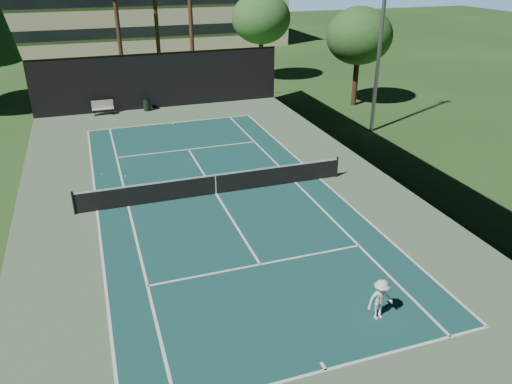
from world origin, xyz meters
TOP-DOWN VIEW (x-y plane):
  - ground at (0.00, 0.00)m, footprint 160.00×160.00m
  - apron_slab at (0.00, 0.00)m, footprint 18.00×32.00m
  - court_surface at (0.00, 0.00)m, footprint 10.97×23.77m
  - court_lines at (0.00, 0.00)m, footprint 11.07×23.87m
  - tennis_net at (0.00, 0.00)m, footprint 12.90×0.10m
  - fence at (0.00, 0.06)m, footprint 18.04×32.05m
  - player at (2.54, -10.41)m, footprint 0.93×0.57m
  - tennis_ball_b at (-3.89, 3.51)m, footprint 0.08×0.08m
  - tennis_ball_c at (-0.27, 4.68)m, footprint 0.06×0.06m
  - tennis_ball_d at (-5.03, 4.15)m, footprint 0.07×0.07m
  - park_bench at (-4.29, 15.47)m, footprint 1.50×0.45m
  - trash_bin at (-1.17, 15.48)m, footprint 0.56×0.56m
  - decid_tree_a at (10.00, 22.00)m, footprint 5.12×5.12m
  - decid_tree_b at (14.00, 12.00)m, footprint 4.80×4.80m
  - campus_building at (0.00, 45.98)m, footprint 40.50×12.50m
  - light_pole at (12.00, 6.00)m, footprint 0.90×0.25m

SIDE VIEW (x-z plane):
  - ground at x=0.00m, z-range 0.00..0.00m
  - apron_slab at x=0.00m, z-range 0.00..0.01m
  - court_surface at x=0.00m, z-range 0.01..0.02m
  - court_lines at x=0.00m, z-range 0.02..0.02m
  - tennis_ball_c at x=-0.27m, z-range 0.00..0.06m
  - tennis_ball_d at x=-5.03m, z-range 0.00..0.07m
  - tennis_ball_b at x=-3.89m, z-range 0.00..0.08m
  - trash_bin at x=-1.17m, z-range 0.01..0.95m
  - park_bench at x=-4.29m, z-range 0.03..1.06m
  - tennis_net at x=0.00m, z-range 0.01..1.11m
  - player at x=2.54m, z-range 0.00..1.40m
  - fence at x=0.00m, z-range -0.01..4.02m
  - campus_building at x=0.00m, z-range 0.06..8.36m
  - decid_tree_b at x=14.00m, z-range 1.51..8.65m
  - decid_tree_a at x=10.00m, z-range 1.61..9.23m
  - light_pole at x=12.00m, z-range 0.35..12.57m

